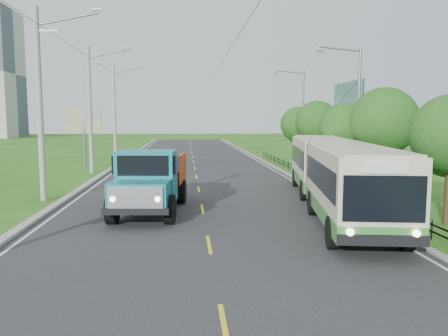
{
  "coord_description": "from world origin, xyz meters",
  "views": [
    {
      "loc": [
        -0.76,
        -14.57,
        4.28
      ],
      "look_at": [
        1.11,
        6.81,
        1.9
      ],
      "focal_mm": 35.0,
      "sensor_mm": 36.0,
      "label": 1
    }
  ],
  "objects": [
    {
      "name": "planter_far",
      "position": [
        8.6,
        22.0,
        0.29
      ],
      "size": [
        0.64,
        0.64,
        0.67
      ],
      "color": "silver",
      "rests_on": "ground"
    },
    {
      "name": "pole_near",
      "position": [
        -8.26,
        9.0,
        5.09
      ],
      "size": [
        3.51,
        0.32,
        10.0
      ],
      "color": "gray",
      "rests_on": "ground"
    },
    {
      "name": "curb_left",
      "position": [
        -7.2,
        20.0,
        0.07
      ],
      "size": [
        0.4,
        120.0,
        0.15
      ],
      "primitive_type": "cube",
      "color": "#9E9E99",
      "rests_on": "ground"
    },
    {
      "name": "planter_mid",
      "position": [
        8.6,
        14.0,
        0.29
      ],
      "size": [
        0.64,
        0.64,
        0.67
      ],
      "color": "silver",
      "rests_on": "ground"
    },
    {
      "name": "pole_mid",
      "position": [
        -8.26,
        21.0,
        5.09
      ],
      "size": [
        3.51,
        0.32,
        10.0
      ],
      "color": "gray",
      "rests_on": "ground"
    },
    {
      "name": "bus",
      "position": [
        6.31,
        5.63,
        1.91
      ],
      "size": [
        5.25,
        16.68,
        3.18
      ],
      "rotation": [
        0.0,
        0.0,
        -0.16
      ],
      "color": "#3A7F32",
      "rests_on": "ground"
    },
    {
      "name": "centre_dash",
      "position": [
        0.0,
        0.0,
        0.02
      ],
      "size": [
        0.12,
        2.2,
        0.0
      ],
      "primitive_type": "cube",
      "color": "yellow",
      "rests_on": "road"
    },
    {
      "name": "pole_far",
      "position": [
        -8.26,
        33.0,
        5.09
      ],
      "size": [
        3.51,
        0.32,
        10.0
      ],
      "color": "gray",
      "rests_on": "ground"
    },
    {
      "name": "curb_right",
      "position": [
        7.15,
        20.0,
        0.05
      ],
      "size": [
        0.3,
        120.0,
        0.1
      ],
      "primitive_type": "cube",
      "color": "#9E9E99",
      "rests_on": "ground"
    },
    {
      "name": "road",
      "position": [
        0.0,
        20.0,
        0.01
      ],
      "size": [
        14.0,
        120.0,
        0.02
      ],
      "primitive_type": "cube",
      "color": "#28282B",
      "rests_on": "ground"
    },
    {
      "name": "streetlight_far",
      "position": [
        10.64,
        28.0,
        4.9
      ],
      "size": [
        3.02,
        0.2,
        9.07
      ],
      "color": "slate",
      "rests_on": "ground"
    },
    {
      "name": "edge_line_right",
      "position": [
        6.65,
        20.0,
        0.02
      ],
      "size": [
        0.12,
        120.0,
        0.0
      ],
      "primitive_type": "cube",
      "color": "silver",
      "rests_on": "road"
    },
    {
      "name": "tree_third",
      "position": [
        9.86,
        8.14,
        3.99
      ],
      "size": [
        3.6,
        3.62,
        6.0
      ],
      "color": "#382314",
      "rests_on": "ground"
    },
    {
      "name": "tree_fourth",
      "position": [
        9.86,
        14.14,
        3.59
      ],
      "size": [
        3.24,
        3.31,
        5.4
      ],
      "color": "#382314",
      "rests_on": "ground"
    },
    {
      "name": "railing_right",
      "position": [
        8.0,
        14.0,
        0.3
      ],
      "size": [
        0.04,
        40.0,
        0.6
      ],
      "primitive_type": "cube",
      "color": "black",
      "rests_on": "ground"
    },
    {
      "name": "tree_fifth",
      "position": [
        9.86,
        20.14,
        3.85
      ],
      "size": [
        3.48,
        3.52,
        5.8
      ],
      "color": "#382314",
      "rests_on": "ground"
    },
    {
      "name": "planter_near",
      "position": [
        8.6,
        6.0,
        0.29
      ],
      "size": [
        0.64,
        0.64,
        0.67
      ],
      "color": "silver",
      "rests_on": "ground"
    },
    {
      "name": "dump_truck",
      "position": [
        -2.39,
        5.66,
        1.66
      ],
      "size": [
        3.31,
        7.2,
        2.93
      ],
      "rotation": [
        0.0,
        0.0,
        -0.1
      ],
      "color": "#157082",
      "rests_on": "ground"
    },
    {
      "name": "billboard_left",
      "position": [
        -9.5,
        24.0,
        3.87
      ],
      "size": [
        3.0,
        0.2,
        5.2
      ],
      "color": "slate",
      "rests_on": "ground"
    },
    {
      "name": "streetlight_mid",
      "position": [
        10.64,
        14.0,
        4.9
      ],
      "size": [
        3.02,
        0.2,
        9.07
      ],
      "color": "slate",
      "rests_on": "ground"
    },
    {
      "name": "tree_back",
      "position": [
        9.86,
        26.14,
        3.65
      ],
      "size": [
        3.3,
        3.36,
        5.5
      ],
      "color": "#382314",
      "rests_on": "ground"
    },
    {
      "name": "billboard_right",
      "position": [
        12.3,
        20.0,
        5.34
      ],
      "size": [
        0.24,
        6.0,
        7.3
      ],
      "color": "slate",
      "rests_on": "ground"
    },
    {
      "name": "ground",
      "position": [
        0.0,
        0.0,
        0.0
      ],
      "size": [
        240.0,
        240.0,
        0.0
      ],
      "primitive_type": "plane",
      "color": "#205C15",
      "rests_on": "ground"
    },
    {
      "name": "edge_line_left",
      "position": [
        -6.65,
        20.0,
        0.02
      ],
      "size": [
        0.12,
        120.0,
        0.0
      ],
      "primitive_type": "cube",
      "color": "silver",
      "rests_on": "road"
    }
  ]
}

